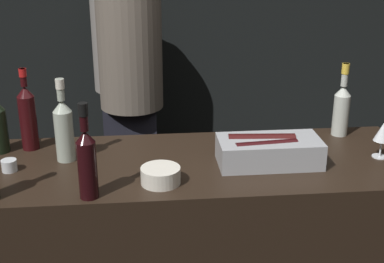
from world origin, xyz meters
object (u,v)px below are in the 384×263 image
(rose_wine_bottle, at_px, (342,107))
(red_wine_bottle_black_foil, at_px, (87,160))
(ice_bin_with_bottles, at_px, (268,150))
(white_wine_bottle, at_px, (64,127))
(red_wine_bottle_tall, at_px, (28,116))
(bowl_white, at_px, (161,175))
(person_in_hoodie, at_px, (122,68))
(candle_votive, at_px, (9,165))
(wine_glass, at_px, (383,133))
(person_blond_tee, at_px, (131,79))

(rose_wine_bottle, bearing_deg, red_wine_bottle_black_foil, -155.28)
(ice_bin_with_bottles, bearing_deg, white_wine_bottle, 171.85)
(rose_wine_bottle, height_order, red_wine_bottle_tall, red_wine_bottle_tall)
(bowl_white, relative_size, white_wine_bottle, 0.43)
(bowl_white, bearing_deg, person_in_hoodie, 95.50)
(bowl_white, distance_m, candle_votive, 0.61)
(candle_votive, xyz_separation_m, white_wine_bottle, (0.21, 0.09, 0.12))
(white_wine_bottle, xyz_separation_m, rose_wine_bottle, (1.23, 0.17, -0.01))
(wine_glass, relative_size, person_in_hoodie, 0.09)
(candle_votive, relative_size, white_wine_bottle, 0.18)
(bowl_white, bearing_deg, wine_glass, 9.49)
(white_wine_bottle, xyz_separation_m, red_wine_bottle_tall, (-0.17, 0.14, 0.01))
(red_wine_bottle_tall, bearing_deg, red_wine_bottle_black_foil, -58.81)
(red_wine_bottle_black_foil, bearing_deg, ice_bin_with_bottles, 17.63)
(rose_wine_bottle, bearing_deg, ice_bin_with_bottles, -144.78)
(wine_glass, bearing_deg, person_blond_tee, 131.65)
(wine_glass, height_order, red_wine_bottle_tall, red_wine_bottle_tall)
(wine_glass, distance_m, candle_votive, 1.52)
(wine_glass, distance_m, rose_wine_bottle, 0.28)
(wine_glass, bearing_deg, ice_bin_with_bottles, -177.81)
(bowl_white, xyz_separation_m, person_blond_tee, (-0.12, 1.33, 0.01))
(white_wine_bottle, relative_size, red_wine_bottle_tall, 0.97)
(bowl_white, xyz_separation_m, red_wine_bottle_black_foil, (-0.26, -0.09, 0.11))
(bowl_white, relative_size, candle_votive, 2.47)
(bowl_white, height_order, red_wine_bottle_black_foil, red_wine_bottle_black_foil)
(red_wine_bottle_tall, xyz_separation_m, person_blond_tee, (0.43, 0.94, -0.11))
(wine_glass, xyz_separation_m, rose_wine_bottle, (-0.08, 0.27, 0.03))
(person_in_hoodie, distance_m, person_blond_tee, 0.77)
(ice_bin_with_bottles, bearing_deg, bowl_white, -162.82)
(red_wine_bottle_black_foil, xyz_separation_m, person_blond_tee, (0.14, 1.42, -0.10))
(rose_wine_bottle, height_order, person_in_hoodie, person_in_hoodie)
(candle_votive, bearing_deg, bowl_white, -15.61)
(ice_bin_with_bottles, distance_m, rose_wine_bottle, 0.50)
(rose_wine_bottle, distance_m, red_wine_bottle_tall, 1.40)
(ice_bin_with_bottles, distance_m, wine_glass, 0.49)
(ice_bin_with_bottles, xyz_separation_m, candle_votive, (-1.03, 0.03, -0.04))
(red_wine_bottle_black_foil, xyz_separation_m, person_in_hoodie, (0.06, 2.17, -0.22))
(wine_glass, bearing_deg, red_wine_bottle_black_foil, -168.51)
(bowl_white, distance_m, white_wine_bottle, 0.47)
(rose_wine_bottle, height_order, person_blond_tee, person_blond_tee)
(ice_bin_with_bottles, relative_size, bowl_white, 2.75)
(ice_bin_with_bottles, bearing_deg, red_wine_bottle_black_foil, -162.37)
(ice_bin_with_bottles, xyz_separation_m, red_wine_bottle_tall, (-0.99, 0.26, 0.09))
(ice_bin_with_bottles, bearing_deg, candle_votive, 178.40)
(red_wine_bottle_tall, relative_size, person_in_hoodie, 0.22)
(candle_votive, distance_m, red_wine_bottle_tall, 0.26)
(person_in_hoodie, relative_size, person_blond_tee, 0.90)
(wine_glass, xyz_separation_m, candle_votive, (-1.52, 0.01, -0.08))
(ice_bin_with_bottles, bearing_deg, person_in_hoodie, 108.22)
(red_wine_bottle_black_foil, distance_m, person_in_hoodie, 2.18)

